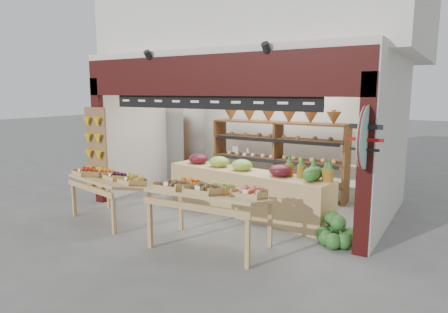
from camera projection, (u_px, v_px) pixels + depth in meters
ground at (235, 208)px, 8.19m from camera, size 60.00×60.00×0.00m
shop_structure at (271, 22)px, 8.92m from camera, size 6.36×5.12×5.40m
banana_board at (95, 152)px, 8.43m from camera, size 0.60×0.15×1.80m
gift_sign at (366, 137)px, 5.53m from camera, size 0.04×0.93×0.92m
back_shelving at (278, 142)px, 9.15m from camera, size 3.20×0.52×1.96m
refrigerator at (184, 145)px, 10.52m from camera, size 0.88×0.88×1.98m
cardboard_stack at (189, 181)px, 9.70m from camera, size 0.99×0.72×0.63m
mid_counter at (246, 191)px, 7.74m from camera, size 3.52×1.14×1.09m
display_table_left at (110, 180)px, 7.47m from camera, size 1.68×1.15×0.99m
display_table_right at (207, 192)px, 6.08m from camera, size 1.82×1.10×1.10m
watermelon_pile at (335, 233)px, 6.26m from camera, size 0.61×0.63×0.48m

